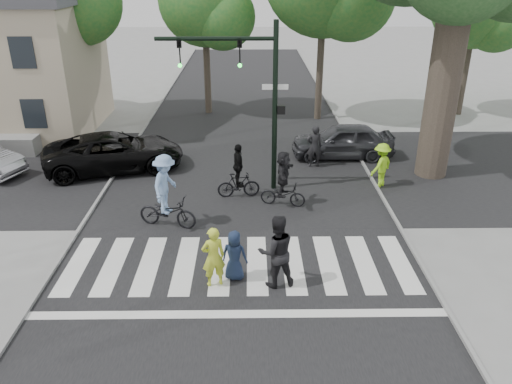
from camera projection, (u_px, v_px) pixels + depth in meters
ground at (238, 285)px, 12.99m from camera, size 120.00×120.00×0.00m
road_stem at (241, 202)px, 17.54m from camera, size 10.00×70.00×0.01m
road_cross at (242, 170)px, 20.27m from camera, size 70.00×10.00×0.01m
curb_left at (97, 202)px, 17.46m from camera, size 0.10×70.00×0.10m
curb_right at (384, 200)px, 17.58m from camera, size 0.10×70.00×0.10m
crosswalk at (239, 271)px, 13.59m from camera, size 10.00×3.85×0.01m
traffic_signal at (251, 84)px, 17.02m from camera, size 4.45×0.29×6.00m
bg_tree_2 at (209, 4)px, 25.70m from camera, size 5.04×4.80×8.40m
bg_tree_4 at (482, 7)px, 25.48m from camera, size 4.83×4.60×8.15m
house at (4, 52)px, 24.01m from camera, size 8.40×8.10×8.82m
pedestrian_woman at (213, 257)px, 12.67m from camera, size 0.70×0.57×1.68m
pedestrian_child at (234, 255)px, 13.00m from camera, size 0.77×0.59×1.39m
pedestrian_adult at (276, 251)px, 12.63m from camera, size 1.11×0.94×1.99m
cyclist_left at (166, 196)px, 15.51m from camera, size 2.01×1.38×2.41m
cyclist_mid at (238, 176)px, 17.63m from camera, size 1.55×0.96×1.98m
cyclist_right at (283, 182)px, 16.96m from camera, size 1.64×1.52×1.98m
car_suv at (114, 152)px, 20.03m from camera, size 5.92×3.90×1.51m
car_grey at (342, 141)px, 21.40m from camera, size 4.33×1.74×1.47m
bystander_hivis at (381, 165)px, 18.50m from camera, size 1.22×1.19×1.67m
bystander_dark at (314, 146)px, 20.31m from camera, size 0.66×0.45×1.75m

